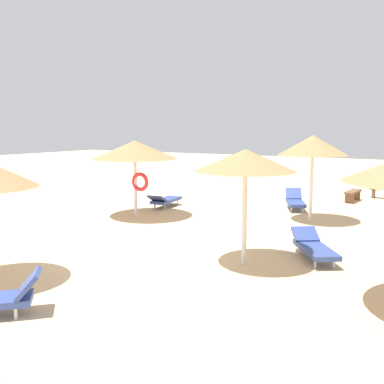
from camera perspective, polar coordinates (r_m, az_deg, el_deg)
The scene contains 8 objects.
ground_plane at distance 12.15m, azimuth -7.45°, elevation -7.35°, with size 80.00×80.00×0.00m, color #DBBA8C.
parasol_1 at distance 10.41m, azimuth 6.88°, elevation 3.99°, with size 2.38×2.38×2.77m.
parasol_2 at distance 16.32m, azimuth -7.36°, elevation 5.35°, with size 3.10×3.10×2.80m.
parasol_5 at distance 15.88m, azimuth 15.28°, elevation 5.78°, with size 2.41×2.41×3.01m.
lounger_1 at distance 11.55m, azimuth 15.39°, elevation -6.81°, with size 1.64×1.92×0.64m.
lounger_2 at distance 18.31m, azimuth -3.51°, elevation -1.02°, with size 0.88×1.98×0.61m.
lounger_5 at distance 18.36m, azimuth 13.13°, elevation -1.16°, with size 1.37×1.97×0.76m.
bench_0 at distance 20.95m, azimuth 19.99°, elevation -0.23°, with size 0.47×1.52×0.49m.
Camera 1 is at (7.37, -9.09, 3.25)m, focal length 41.46 mm.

